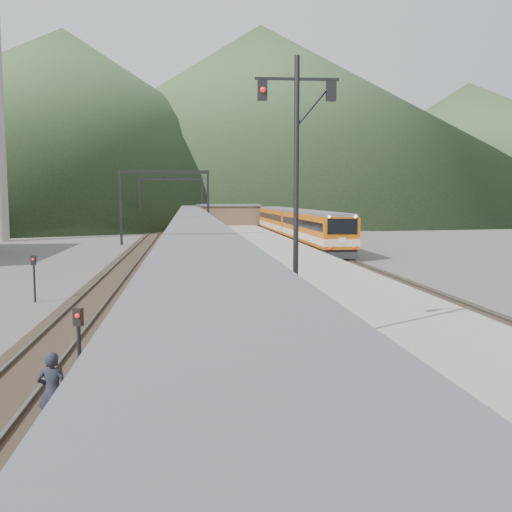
{
  "coord_description": "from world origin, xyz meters",
  "views": [
    {
      "loc": [
        -0.46,
        -7.27,
        5.03
      ],
      "look_at": [
        3.09,
        22.14,
        2.0
      ],
      "focal_mm": 40.0,
      "sensor_mm": 36.0,
      "label": 1
    }
  ],
  "objects": [
    {
      "name": "gantry_near",
      "position": [
        -2.85,
        55.0,
        5.59
      ],
      "size": [
        9.55,
        0.25,
        8.0
      ],
      "color": "black",
      "rests_on": "ground"
    },
    {
      "name": "hill_a",
      "position": [
        -40.0,
        190.0,
        30.0
      ],
      "size": [
        180.0,
        180.0,
        60.0
      ],
      "primitive_type": "cone",
      "color": "#244020",
      "rests_on": "ground"
    },
    {
      "name": "platform",
      "position": [
        5.6,
        38.0,
        0.5
      ],
      "size": [
        8.0,
        100.0,
        1.0
      ],
      "primitive_type": "cube",
      "color": "gray",
      "rests_on": "ground"
    },
    {
      "name": "track_second",
      "position": [
        11.5,
        40.0,
        0.07
      ],
      "size": [
        2.6,
        200.0,
        0.23
      ],
      "color": "black",
      "rests_on": "ground"
    },
    {
      "name": "short_signal_c",
      "position": [
        -7.82,
        20.99,
        1.46
      ],
      "size": [
        0.23,
        0.17,
        2.27
      ],
      "color": "black",
      "rests_on": "ground"
    },
    {
      "name": "track_main",
      "position": [
        0.0,
        40.0,
        0.07
      ],
      "size": [
        2.6,
        200.0,
        0.23
      ],
      "color": "black",
      "rests_on": "ground"
    },
    {
      "name": "short_signal_a",
      "position": [
        -3.22,
        7.23,
        1.46
      ],
      "size": [
        0.26,
        0.23,
        2.27
      ],
      "color": "black",
      "rests_on": "ground"
    },
    {
      "name": "hill_b",
      "position": [
        30.0,
        230.0,
        37.5
      ],
      "size": [
        220.0,
        220.0,
        75.0
      ],
      "primitive_type": "cone",
      "color": "#244020",
      "rests_on": "ground"
    },
    {
      "name": "signal_mast",
      "position": [
        2.41,
        7.66,
        5.66
      ],
      "size": [
        2.2,
        0.29,
        7.7
      ],
      "color": "black",
      "rests_on": "platform"
    },
    {
      "name": "gantry_far",
      "position": [
        -2.85,
        80.0,
        5.59
      ],
      "size": [
        9.55,
        0.25,
        8.0
      ],
      "color": "black",
      "rests_on": "ground"
    },
    {
      "name": "station_shed",
      "position": [
        5.6,
        78.0,
        2.57
      ],
      "size": [
        9.4,
        4.4,
        3.1
      ],
      "color": "brown",
      "rests_on": "platform"
    },
    {
      "name": "worker",
      "position": [
        -3.39,
        5.05,
        0.88
      ],
      "size": [
        0.64,
        0.43,
        1.76
      ],
      "primitive_type": "imported",
      "rotation": [
        0.0,
        0.0,
        3.15
      ],
      "color": "black",
      "rests_on": "ground"
    },
    {
      "name": "short_signal_b",
      "position": [
        -2.04,
        26.13,
        1.46
      ],
      "size": [
        0.27,
        0.24,
        2.27
      ],
      "color": "black",
      "rests_on": "ground"
    },
    {
      "name": "track_far",
      "position": [
        -5.0,
        40.0,
        0.07
      ],
      "size": [
        2.6,
        200.0,
        0.23
      ],
      "color": "black",
      "rests_on": "ground"
    },
    {
      "name": "main_train",
      "position": [
        0.0,
        42.68,
        2.0
      ],
      "size": [
        2.89,
        99.31,
        3.53
      ],
      "color": "#CBB78D",
      "rests_on": "track_main"
    },
    {
      "name": "second_train",
      "position": [
        11.5,
        55.59,
        2.0
      ],
      "size": [
        2.9,
        39.46,
        3.54
      ],
      "color": "#AF4E08",
      "rests_on": "track_second"
    },
    {
      "name": "hill_c",
      "position": [
        110.0,
        210.0,
        25.0
      ],
      "size": [
        160.0,
        160.0,
        50.0
      ],
      "primitive_type": "cone",
      "color": "#244020",
      "rests_on": "ground"
    }
  ]
}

